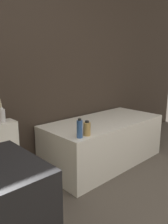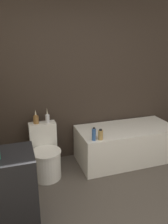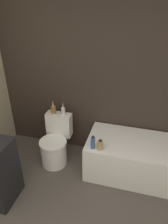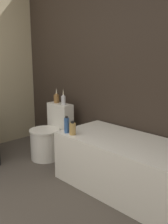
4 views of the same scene
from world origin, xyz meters
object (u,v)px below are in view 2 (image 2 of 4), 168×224
object	(u,v)px
toilet	(46,156)
vase_silver	(47,118)
vase_gold	(36,119)
shampoo_bottle_short	(100,135)
bathtub	(126,143)
shampoo_bottle_tall	(94,134)

from	to	relation	value
toilet	vase_silver	distance (m)	0.56
vase_gold	shampoo_bottle_short	xyz separation A→B (m)	(0.84, -0.45, -0.18)
bathtub	shampoo_bottle_short	bearing A→B (deg)	-154.14
vase_gold	toilet	bearing A→B (deg)	-68.64
vase_gold	vase_silver	distance (m)	0.17
toilet	vase_silver	size ratio (longest dim) A/B	3.32
toilet	shampoo_bottle_short	xyz separation A→B (m)	(0.76, -0.24, 0.33)
vase_silver	shampoo_bottle_short	distance (m)	0.83
toilet	shampoo_bottle_tall	world-z (taller)	shampoo_bottle_tall
toilet	vase_gold	xyz separation A→B (m)	(-0.08, 0.21, 0.52)
bathtub	shampoo_bottle_tall	distance (m)	0.82
vase_gold	bathtub	bearing A→B (deg)	-6.86
toilet	shampoo_bottle_short	bearing A→B (deg)	-17.33
vase_silver	shampoo_bottle_tall	size ratio (longest dim) A/B	1.16
bathtub	vase_gold	world-z (taller)	vase_gold
shampoo_bottle_short	vase_gold	bearing A→B (deg)	151.84
toilet	shampoo_bottle_short	world-z (taller)	toilet
bathtub	toilet	xyz separation A→B (m)	(-1.33, -0.04, 0.02)
bathtub	shampoo_bottle_short	size ratio (longest dim) A/B	10.35
shampoo_bottle_tall	shampoo_bottle_short	bearing A→B (deg)	0.55
bathtub	shampoo_bottle_tall	size ratio (longest dim) A/B	8.20
toilet	bathtub	bearing A→B (deg)	1.85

